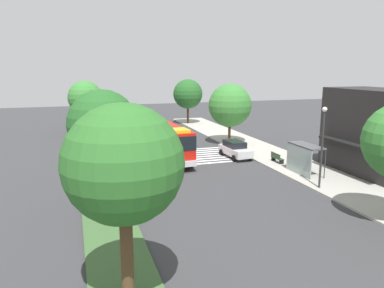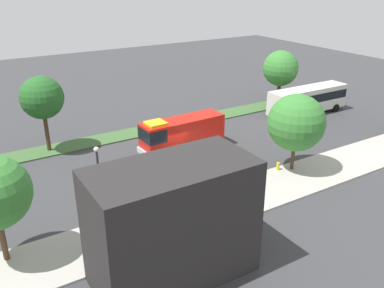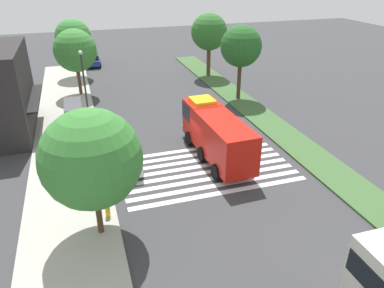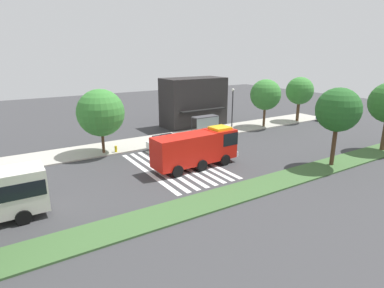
{
  "view_description": "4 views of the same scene",
  "coord_description": "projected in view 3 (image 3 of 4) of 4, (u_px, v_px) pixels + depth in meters",
  "views": [
    {
      "loc": [
        32.43,
        -9.76,
        8.86
      ],
      "look_at": [
        -0.89,
        0.9,
        1.67
      ],
      "focal_mm": 34.65,
      "sensor_mm": 36.0,
      "label": 1
    },
    {
      "loc": [
        17.84,
        31.59,
        16.76
      ],
      "look_at": [
        -1.5,
        0.19,
        1.21
      ],
      "focal_mm": 38.57,
      "sensor_mm": 36.0,
      "label": 2
    },
    {
      "loc": [
        -23.95,
        7.76,
        13.18
      ],
      "look_at": [
        -1.52,
        0.66,
        1.51
      ],
      "focal_mm": 34.48,
      "sensor_mm": 36.0,
      "label": 3
    },
    {
      "loc": [
        -17.28,
        -25.72,
        10.74
      ],
      "look_at": [
        -0.3,
        0.92,
        1.64
      ],
      "focal_mm": 29.78,
      "sensor_mm": 36.0,
      "label": 4
    }
  ],
  "objects": [
    {
      "name": "median_tree_west",
      "position": [
        241.0,
        46.0,
        36.83
      ],
      "size": [
        4.15,
        4.15,
        7.52
      ],
      "color": "#47301E",
      "rests_on": "median_strip"
    },
    {
      "name": "crosswalk",
      "position": [
        206.0,
        169.0,
        26.1
      ],
      "size": [
        6.75,
        12.04,
        0.01
      ],
      "color": "silver",
      "rests_on": "ground_plane"
    },
    {
      "name": "sidewalk_tree_west",
      "position": [
        91.0,
        159.0,
        17.87
      ],
      "size": [
        5.04,
        5.04,
        6.96
      ],
      "color": "#47301E",
      "rests_on": "sidewalk"
    },
    {
      "name": "median_tree_center",
      "position": [
        209.0,
        32.0,
        44.84
      ],
      "size": [
        4.42,
        4.42,
        7.57
      ],
      "color": "#513823",
      "rests_on": "median_strip"
    },
    {
      "name": "fire_truck",
      "position": [
        215.0,
        132.0,
        27.02
      ],
      "size": [
        8.88,
        2.97,
        3.64
      ],
      "rotation": [
        0.0,
        0.0,
        0.04
      ],
      "color": "red",
      "rests_on": "ground_plane"
    },
    {
      "name": "parked_car_mid",
      "position": [
        93.0,
        59.0,
        51.74
      ],
      "size": [
        4.82,
        2.24,
        1.63
      ],
      "rotation": [
        0.0,
        0.0,
        -0.04
      ],
      "color": "navy",
      "rests_on": "ground_plane"
    },
    {
      "name": "sidewalk_tree_center",
      "position": [
        75.0,
        51.0,
        38.45
      ],
      "size": [
        4.44,
        4.44,
        6.93
      ],
      "color": "#513823",
      "rests_on": "sidewalk"
    },
    {
      "name": "fire_hydrant",
      "position": [
        108.0,
        211.0,
        20.86
      ],
      "size": [
        0.28,
        0.28,
        0.7
      ],
      "primitive_type": "cylinder",
      "color": "gold",
      "rests_on": "sidewalk"
    },
    {
      "name": "bench_near_shelter",
      "position": [
        82.0,
        145.0,
        28.16
      ],
      "size": [
        1.6,
        0.5,
        0.9
      ],
      "color": "#2D472D",
      "rests_on": "sidewalk"
    },
    {
      "name": "bus_stop_shelter",
      "position": [
        78.0,
        111.0,
        31.0
      ],
      "size": [
        3.5,
        1.4,
        2.46
      ],
      "color": "#4C4C51",
      "rests_on": "sidewalk"
    },
    {
      "name": "parked_car_west",
      "position": [
        124.0,
        158.0,
        25.74
      ],
      "size": [
        4.44,
        2.17,
        1.66
      ],
      "rotation": [
        0.0,
        0.0,
        0.06
      ],
      "color": "silver",
      "rests_on": "ground_plane"
    },
    {
      "name": "sidewalk_tree_east",
      "position": [
        73.0,
        37.0,
        44.76
      ],
      "size": [
        4.28,
        4.28,
        6.96
      ],
      "color": "#513823",
      "rests_on": "sidewalk"
    },
    {
      "name": "median_strip",
      "position": [
        288.0,
        137.0,
        30.59
      ],
      "size": [
        60.0,
        3.0,
        0.14
      ],
      "primitive_type": "cube",
      "color": "#3D6033",
      "rests_on": "ground_plane"
    },
    {
      "name": "ground_plane",
      "position": [
        194.0,
        152.0,
        28.41
      ],
      "size": [
        120.0,
        120.0,
        0.0
      ],
      "primitive_type": "plane",
      "color": "#38383A"
    },
    {
      "name": "street_lamp",
      "position": [
        84.0,
        78.0,
        33.53
      ],
      "size": [
        0.36,
        0.36,
        6.01
      ],
      "color": "#2D2D30",
      "rests_on": "sidewalk"
    },
    {
      "name": "sidewalk",
      "position": [
        68.0,
        170.0,
        25.86
      ],
      "size": [
        60.0,
        5.2,
        0.14
      ],
      "primitive_type": "cube",
      "color": "#ADA89E",
      "rests_on": "ground_plane"
    }
  ]
}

